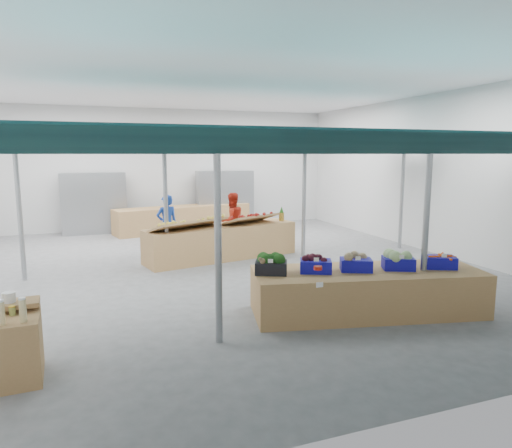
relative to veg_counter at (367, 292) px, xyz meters
The scene contains 21 objects.
floor 4.05m from the veg_counter, 113.88° to the left, with size 13.00×13.00×0.00m, color slate.
hall 5.85m from the veg_counter, 107.68° to the left, with size 13.00×13.00×13.00m.
pole_grid 2.58m from the veg_counter, 114.50° to the left, with size 10.00×4.60×3.00m.
awnings 3.22m from the veg_counter, 114.50° to the left, with size 9.50×7.08×0.30m.
back_shelving_left 10.55m from the veg_counter, 113.10° to the left, with size 2.00×0.50×2.00m, color #B23F33.
back_shelving_right 9.72m from the veg_counter, 87.84° to the left, with size 2.00×0.50×2.00m, color #B23F33.
veg_counter is the anchor object (origin of this frame).
fruit_counter 4.84m from the veg_counter, 103.97° to the left, with size 3.92×0.93×0.84m, color #9B7243.
far_counter 9.32m from the veg_counter, 97.66° to the left, with size 4.73×0.95×0.85m, color #9B7243.
vendor_left 6.28m from the veg_counter, 112.23° to the left, with size 0.57×0.38×1.57m, color #183C9E.
vendor_right 5.84m from the veg_counter, 95.60° to the left, with size 0.76×0.59×1.57m, color #B52516.
crate_broccoli 1.70m from the veg_counter, 167.57° to the left, with size 0.60×0.53×0.35m.
crate_beets 1.02m from the veg_counter, 167.57° to the left, with size 0.60×0.53×0.29m.
crate_celeriac 0.55m from the veg_counter, 167.61° to the left, with size 0.60×0.53×0.31m.
crate_cabbage 0.74m from the veg_counter, 12.46° to the right, with size 0.60×0.53×0.35m.
crate_carrots 1.34m from the veg_counter, 12.45° to the right, with size 0.60×0.53×0.29m.
sparrow 1.89m from the veg_counter, behind, with size 0.12×0.09×0.11m.
pole_ribbon 1.79m from the veg_counter, 147.77° to the right, with size 0.12×0.12×0.28m.
apple_heap_yellow 4.91m from the veg_counter, 115.07° to the left, with size 2.02×1.43×0.27m.
apple_heap_red 4.83m from the veg_counter, 94.47° to the left, with size 1.66×1.26×0.27m.
pineapple 5.06m from the veg_counter, 83.30° to the left, with size 0.14×0.14×0.39m.
Camera 1 is at (-2.61, -9.93, 2.63)m, focal length 32.00 mm.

